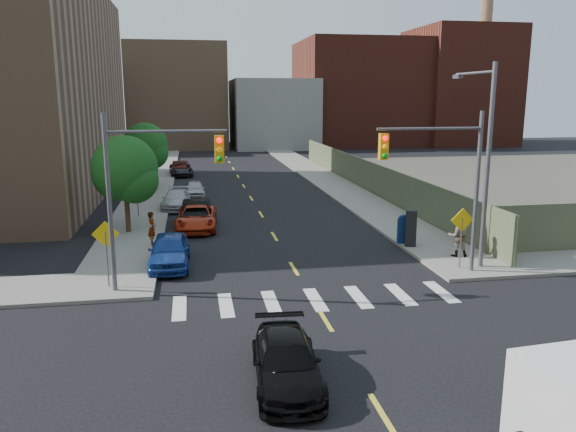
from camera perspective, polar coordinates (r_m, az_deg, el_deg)
name	(u,v)px	position (r m, az deg, el deg)	size (l,w,h in m)	color
ground	(340,345)	(18.02, 5.33, -12.91)	(160.00, 160.00, 0.00)	black
sidewalk_nw	(158,173)	(57.83, -13.10, 4.31)	(3.50, 73.00, 0.15)	gray
sidewalk_ne	(309,169)	(58.99, 2.15, 4.76)	(3.50, 73.00, 0.15)	gray
fence_north	(365,175)	(46.36, 7.86, 4.11)	(0.12, 44.00, 2.50)	#545B40
gravel_lot	(553,181)	(56.55, 25.29, 3.24)	(36.00, 42.00, 0.06)	#595447
bg_bldg_west	(64,107)	(87.55, -21.78, 10.21)	(14.00, 18.00, 12.00)	#592319
bg_bldg_midwest	(178,97)	(87.76, -11.10, 11.81)	(14.00, 16.00, 15.00)	#8C6B4C
bg_bldg_center	(272,113)	(86.67, -1.62, 10.38)	(12.00, 16.00, 10.00)	gray
bg_bldg_east	(358,93)	(91.62, 7.09, 12.26)	(18.00, 18.00, 16.00)	#592319
bg_bldg_fareast	(458,87)	(95.65, 16.90, 12.43)	(14.00, 16.00, 18.00)	#592319
smokestack	(484,55)	(97.69, 19.26, 15.21)	(1.80, 1.80, 28.00)	#8C6B4C
signal_nw	(149,178)	(22.02, -13.93, 3.72)	(4.59, 0.30, 7.00)	#59595E
signal_ne	(444,171)	(24.28, 15.59, 4.38)	(4.59, 0.30, 7.00)	#59595E
streetlight_ne	(484,152)	(26.01, 19.28, 6.17)	(0.25, 3.70, 9.00)	#59595E
warn_sign_nw	(106,242)	(23.19, -18.00, -2.50)	(1.06, 0.06, 2.83)	#59595E
warn_sign_ne	(462,227)	(25.69, 17.26, -1.06)	(1.06, 0.06, 2.83)	#59595E
warn_sign_midwest	(137,188)	(36.34, -15.11, 2.81)	(1.06, 0.06, 2.83)	#59595E
tree_west_near	(125,172)	(32.26, -16.22, 4.28)	(3.66, 3.64, 5.52)	#332114
tree_west_far	(145,148)	(47.11, -14.28, 6.71)	(3.66, 3.64, 5.52)	#332114
parked_car_blue	(169,250)	(26.00, -11.95, -3.45)	(1.77, 4.41, 1.50)	#1B4298
parked_car_black	(196,213)	(33.88, -9.30, 0.27)	(1.58, 4.54, 1.50)	black
parked_car_red	(197,217)	(33.00, -9.28, -0.15)	(2.29, 4.96, 1.38)	#A92B10
parked_car_silver	(176,199)	(39.31, -11.29, 1.66)	(1.79, 4.41, 1.28)	#B4B6BC
parked_car_white	(195,189)	(43.49, -9.45, 2.71)	(1.49, 3.70, 1.26)	#B7B7B7
parked_car_maroon	(180,168)	(56.09, -10.91, 4.79)	(1.42, 4.08, 1.34)	#3C100C
parked_car_grey	(181,169)	(55.63, -10.81, 4.69)	(2.10, 4.55, 1.26)	#222127
black_sedan	(286,362)	(15.54, -0.16, -14.58)	(1.74, 4.29, 1.24)	black
mailbox	(403,229)	(29.58, 11.64, -1.32)	(0.70, 0.60, 1.48)	navy
payphone	(411,228)	(28.95, 12.37, -1.21)	(0.55, 0.45, 1.85)	black
pedestrian_west	(152,228)	(29.40, -13.65, -1.22)	(0.62, 0.41, 1.71)	gray
pedestrian_east	(458,236)	(27.68, 16.88, -1.96)	(0.95, 0.74, 1.95)	gray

